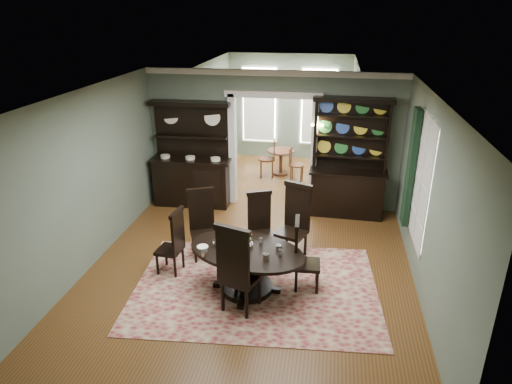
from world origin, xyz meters
TOP-DOWN VIEW (x-y plane):
  - room at (0.00, 0.04)m, footprint 5.51×6.01m
  - parlor at (0.00, 5.53)m, footprint 3.51×3.50m
  - doorway_trim at (0.00, 3.00)m, footprint 2.08×0.25m
  - right_window at (2.69, 0.93)m, footprint 0.15×1.47m
  - wall_sconce at (0.95, 2.85)m, footprint 0.27×0.21m
  - rug at (0.20, -0.41)m, footprint 4.07×3.05m
  - dining_table at (0.06, -0.50)m, footprint 2.13×2.13m
  - centerpiece at (0.01, -0.40)m, footprint 1.37×0.88m
  - chair_far_left at (-0.93, 0.50)m, footprint 0.60×0.59m
  - chair_far_mid at (0.09, 0.71)m, footprint 0.57×0.56m
  - chair_far_right at (0.70, 0.76)m, footprint 0.65×0.63m
  - chair_end_left at (-1.22, -0.18)m, footprint 0.45×0.47m
  - chair_end_right at (0.90, -0.27)m, footprint 0.44×0.46m
  - chair_near at (0.03, -1.07)m, footprint 0.66×0.65m
  - sideboard at (-1.78, 2.73)m, footprint 1.79×0.68m
  - welsh_dresser at (1.66, 2.73)m, footprint 1.64×0.65m
  - parlor_table at (-0.03, 4.97)m, footprint 0.72×0.72m
  - parlor_chair_left at (-0.30, 4.75)m, footprint 0.45×0.43m
  - parlor_chair_right at (0.37, 4.56)m, footprint 0.39×0.38m

SIDE VIEW (x-z plane):
  - rug at x=0.20m, z-range 0.00..0.01m
  - parlor_table at x=-0.03m, z-range 0.10..0.77m
  - parlor_chair_right at x=0.37m, z-range 0.03..0.93m
  - dining_table at x=0.06m, z-range 0.14..0.88m
  - parlor_chair_left at x=-0.30m, z-range 0.04..1.05m
  - chair_end_left at x=-1.22m, z-range 0.03..1.19m
  - chair_end_right at x=0.90m, z-range 0.03..1.22m
  - chair_far_mid at x=0.09m, z-range 0.03..1.22m
  - chair_far_left at x=-0.93m, z-range 0.03..1.30m
  - chair_far_right at x=0.70m, z-range 0.03..1.41m
  - chair_near at x=0.03m, z-range 0.04..1.48m
  - centerpiece at x=0.01m, z-range 0.69..0.92m
  - sideboard at x=-1.78m, z-range -0.35..1.98m
  - welsh_dresser at x=1.66m, z-range -0.35..2.18m
  - parlor at x=0.00m, z-range 0.01..3.02m
  - room at x=0.00m, z-range 0.07..3.08m
  - right_window at x=2.69m, z-range 0.54..2.66m
  - doorway_trim at x=0.00m, z-range 0.33..2.90m
  - wall_sconce at x=0.95m, z-range 1.79..1.99m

